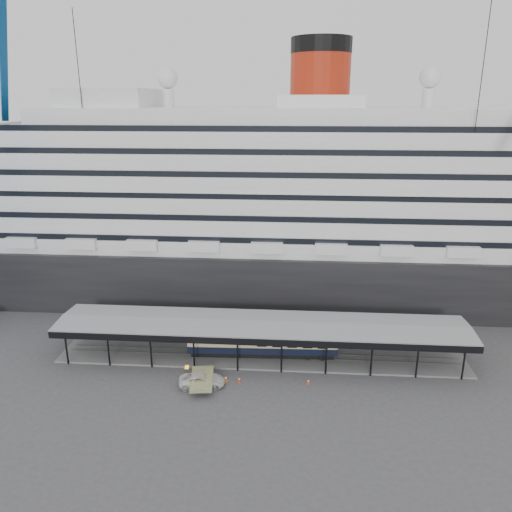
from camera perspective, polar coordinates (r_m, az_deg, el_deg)
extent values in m
plane|color=#3C3C3F|center=(66.73, 0.34, -13.43)|extent=(200.00, 200.00, 0.00)
cube|color=black|center=(93.85, 1.70, -0.66)|extent=(130.00, 30.00, 10.00)
cylinder|color=#A1210D|center=(89.18, 7.35, 19.40)|extent=(10.00, 10.00, 9.00)
cylinder|color=black|center=(89.51, 7.49, 22.76)|extent=(10.10, 10.10, 2.50)
sphere|color=silver|center=(91.75, -10.10, 19.41)|extent=(3.60, 3.60, 3.60)
sphere|color=silver|center=(91.79, 19.28, 18.75)|extent=(3.60, 3.60, 3.60)
cube|color=slate|center=(71.00, 0.62, -11.27)|extent=(56.00, 8.00, 0.24)
cube|color=slate|center=(70.29, 0.58, -11.44)|extent=(54.00, 0.08, 0.10)
cube|color=slate|center=(71.55, 0.66, -10.88)|extent=(54.00, 0.08, 0.10)
cube|color=black|center=(64.99, 0.37, -9.84)|extent=(56.00, 0.18, 0.90)
cube|color=black|center=(73.08, 0.86, -6.60)|extent=(56.00, 0.18, 0.90)
cube|color=slate|center=(68.69, 0.64, -7.58)|extent=(56.00, 9.00, 0.24)
cube|color=#1765AF|center=(84.04, -26.90, 19.11)|extent=(12.92, 17.86, 16.80)
cylinder|color=black|center=(86.15, -18.62, 9.50)|extent=(0.12, 0.12, 47.21)
cylinder|color=black|center=(82.36, 23.20, 8.67)|extent=(0.12, 0.12, 47.21)
imported|color=silver|center=(64.46, -6.19, -13.94)|extent=(5.96, 3.30, 1.58)
cube|color=black|center=(70.77, 0.74, -10.96)|extent=(19.69, 2.90, 0.65)
cube|color=black|center=(70.37, 0.74, -10.36)|extent=(20.63, 3.31, 1.03)
cube|color=beige|center=(69.86, 0.75, -9.55)|extent=(20.63, 3.35, 1.21)
cube|color=black|center=(69.50, 0.75, -8.96)|extent=(20.63, 3.31, 0.37)
cube|color=red|center=(65.31, -1.91, -14.18)|extent=(0.47, 0.47, 0.03)
cone|color=red|center=(65.12, -1.92, -13.91)|extent=(0.40, 0.40, 0.71)
cylinder|color=white|center=(65.08, -1.92, -13.86)|extent=(0.23, 0.23, 0.14)
cube|color=#F5470D|center=(65.50, -3.47, -14.10)|extent=(0.56, 0.56, 0.03)
cone|color=#F5470D|center=(65.29, -3.47, -13.79)|extent=(0.47, 0.47, 0.82)
cylinder|color=white|center=(65.25, -3.48, -13.73)|extent=(0.26, 0.26, 0.16)
cube|color=#F73A0D|center=(65.25, 6.00, -14.31)|extent=(0.47, 0.47, 0.03)
cone|color=#F73A0D|center=(65.07, 6.01, -14.05)|extent=(0.39, 0.39, 0.68)
cylinder|color=white|center=(65.04, 6.01, -14.00)|extent=(0.22, 0.22, 0.13)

